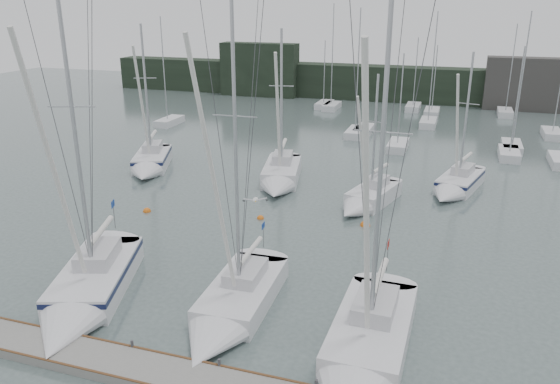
# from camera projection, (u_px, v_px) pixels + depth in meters

# --- Properties ---
(ground) EXTENTS (160.00, 160.00, 0.00)m
(ground) POSITION_uv_depth(u_px,v_px,m) (216.00, 313.00, 26.13)
(ground) COLOR #4A5A58
(ground) RESTS_ON ground
(dock) EXTENTS (24.00, 2.00, 0.40)m
(dock) POSITION_uv_depth(u_px,v_px,m) (163.00, 374.00, 21.58)
(dock) COLOR slate
(dock) RESTS_ON ground
(far_treeline) EXTENTS (90.00, 4.00, 5.00)m
(far_treeline) POSITION_uv_depth(u_px,v_px,m) (391.00, 83.00, 80.80)
(far_treeline) COLOR black
(far_treeline) RESTS_ON ground
(far_building_left) EXTENTS (12.00, 3.00, 8.00)m
(far_building_left) POSITION_uv_depth(u_px,v_px,m) (259.00, 70.00, 84.44)
(far_building_left) COLOR black
(far_building_left) RESTS_ON ground
(far_building_right) EXTENTS (10.00, 3.00, 7.00)m
(far_building_right) POSITION_uv_depth(u_px,v_px,m) (524.00, 84.00, 73.35)
(far_building_right) COLOR #393735
(far_building_right) RESTS_ON ground
(mast_forest) EXTENTS (54.62, 27.12, 14.74)m
(mast_forest) POSITION_uv_depth(u_px,v_px,m) (484.00, 127.00, 62.15)
(mast_forest) COLOR silver
(mast_forest) RESTS_ON ground
(sailboat_near_left) EXTENTS (6.26, 10.78, 16.22)m
(sailboat_near_left) POSITION_uv_depth(u_px,v_px,m) (84.00, 296.00, 26.40)
(sailboat_near_left) COLOR silver
(sailboat_near_left) RESTS_ON ground
(sailboat_near_center) EXTENTS (3.26, 9.62, 16.06)m
(sailboat_near_center) POSITION_uv_depth(u_px,v_px,m) (228.00, 314.00, 25.14)
(sailboat_near_center) COLOR silver
(sailboat_near_center) RESTS_ON ground
(sailboat_near_right) EXTENTS (3.25, 10.46, 16.16)m
(sailboat_near_right) POSITION_uv_depth(u_px,v_px,m) (363.00, 360.00, 21.82)
(sailboat_near_right) COLOR silver
(sailboat_near_right) RESTS_ON ground
(sailboat_mid_a) EXTENTS (5.53, 8.66, 13.24)m
(sailboat_mid_a) POSITION_uv_depth(u_px,v_px,m) (150.00, 164.00, 47.64)
(sailboat_mid_a) COLOR silver
(sailboat_mid_a) RESTS_ON ground
(sailboat_mid_b) EXTENTS (4.57, 9.29, 13.05)m
(sailboat_mid_b) POSITION_uv_depth(u_px,v_px,m) (280.00, 178.00, 43.90)
(sailboat_mid_b) COLOR silver
(sailboat_mid_b) RESTS_ON ground
(sailboat_mid_c) EXTENTS (4.14, 7.53, 10.17)m
(sailboat_mid_c) POSITION_uv_depth(u_px,v_px,m) (365.00, 201.00, 39.26)
(sailboat_mid_c) COLOR silver
(sailboat_mid_c) RESTS_ON ground
(sailboat_mid_d) EXTENTS (4.41, 8.19, 11.45)m
(sailboat_mid_d) POSITION_uv_depth(u_px,v_px,m) (455.00, 186.00, 42.21)
(sailboat_mid_d) COLOR silver
(sailboat_mid_d) RESTS_ON ground
(buoy_a) EXTENTS (0.49, 0.49, 0.49)m
(buoy_a) POSITION_uv_depth(u_px,v_px,m) (260.00, 219.00, 37.47)
(buoy_a) COLOR #D36012
(buoy_a) RESTS_ON ground
(buoy_b) EXTENTS (0.67, 0.67, 0.67)m
(buoy_b) POSITION_uv_depth(u_px,v_px,m) (365.00, 226.00, 36.29)
(buoy_b) COLOR #D36012
(buoy_b) RESTS_ON ground
(buoy_c) EXTENTS (0.57, 0.57, 0.57)m
(buoy_c) POSITION_uv_depth(u_px,v_px,m) (147.00, 212.00, 38.71)
(buoy_c) COLOR #D36012
(buoy_c) RESTS_ON ground
(seagull) EXTENTS (0.97, 0.54, 0.20)m
(seagull) POSITION_uv_depth(u_px,v_px,m) (255.00, 200.00, 23.30)
(seagull) COLOR silver
(seagull) RESTS_ON ground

